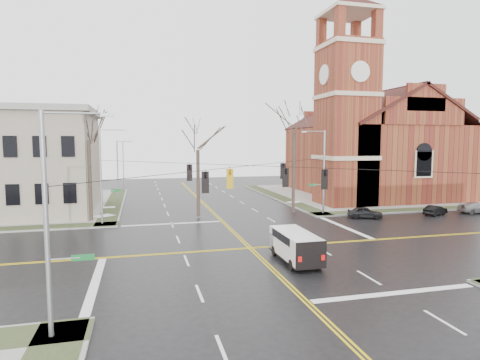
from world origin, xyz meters
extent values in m
plane|color=black|center=(0.00, 0.00, 0.00)|extent=(120.00, 120.00, 0.00)
cube|color=gray|center=(25.00, 25.00, 0.07)|extent=(30.00, 30.00, 0.15)
cube|color=#2D381F|center=(11.20, 25.00, 0.15)|extent=(2.00, 30.00, 0.02)
cube|color=#2D381F|center=(25.00, 11.20, 0.15)|extent=(30.00, 2.00, 0.02)
cube|color=#2D381F|center=(-11.20, 25.00, 0.15)|extent=(2.00, 30.00, 0.02)
cube|color=gold|center=(-0.12, 0.00, 0.01)|extent=(0.12, 100.00, 0.01)
cube|color=gold|center=(0.12, 0.00, 0.01)|extent=(0.12, 100.00, 0.01)
cube|color=gold|center=(0.00, -0.12, 0.01)|extent=(100.00, 0.12, 0.01)
cube|color=gold|center=(0.00, 0.12, 0.01)|extent=(100.00, 0.12, 0.01)
cube|color=silver|center=(5.00, -10.50, 0.01)|extent=(9.50, 0.50, 0.01)
cube|color=silver|center=(-5.00, 10.50, 0.01)|extent=(9.50, 0.50, 0.01)
cube|color=silver|center=(-10.50, -5.00, 0.01)|extent=(0.50, 9.50, 0.01)
cube|color=silver|center=(10.50, 5.00, 0.01)|extent=(0.50, 9.50, 0.01)
cube|color=maroon|center=(17.00, 17.00, 10.00)|extent=(6.00, 6.00, 20.00)
cube|color=beige|center=(17.00, 17.00, 19.50)|extent=(6.30, 6.30, 0.50)
cylinder|color=silver|center=(17.00, 13.95, 16.00)|extent=(2.40, 0.15, 2.40)
cylinder|color=silver|center=(13.95, 17.00, 16.00)|extent=(0.15, 2.40, 2.40)
cone|color=black|center=(17.00, 17.00, 24.60)|extent=(12.16, 12.16, 2.00)
cube|color=maroon|center=(26.00, 26.00, 5.00)|extent=(18.00, 24.00, 10.00)
cube|color=maroon|center=(16.80, 20.00, 2.20)|extent=(2.00, 5.00, 4.40)
cube|color=gray|center=(-22.00, 20.00, 5.50)|extent=(18.00, 14.00, 11.00)
cylinder|color=gray|center=(11.50, 11.50, 4.65)|extent=(0.20, 0.20, 9.00)
cylinder|color=gray|center=(10.90, 11.50, 3.30)|extent=(1.20, 0.06, 0.06)
cube|color=#11642A|center=(10.20, 11.50, 3.30)|extent=(0.90, 0.04, 0.25)
cylinder|color=gray|center=(10.30, 11.50, 9.05)|extent=(2.40, 0.08, 0.08)
cube|color=gray|center=(9.10, 11.50, 9.00)|extent=(0.50, 0.22, 0.15)
cylinder|color=gray|center=(-11.50, 11.50, 4.65)|extent=(0.20, 0.20, 9.00)
cylinder|color=gray|center=(-10.90, 11.50, 3.30)|extent=(1.20, 0.06, 0.06)
cube|color=#11642A|center=(-10.20, 11.50, 3.30)|extent=(0.90, 0.04, 0.25)
cylinder|color=gray|center=(-10.30, 11.50, 9.05)|extent=(2.40, 0.08, 0.08)
cube|color=gray|center=(-9.10, 11.50, 9.00)|extent=(0.50, 0.22, 0.15)
cylinder|color=gray|center=(-11.50, -11.50, 4.65)|extent=(0.20, 0.20, 9.00)
cylinder|color=gray|center=(-10.90, -11.50, 3.30)|extent=(1.20, 0.06, 0.06)
cube|color=#11642A|center=(-10.20, -11.50, 3.30)|extent=(0.90, 0.04, 0.25)
cylinder|color=gray|center=(-10.30, -11.50, 9.05)|extent=(2.40, 0.08, 0.08)
cube|color=gray|center=(-9.10, -11.50, 9.00)|extent=(0.50, 0.22, 0.15)
cylinder|color=black|center=(0.00, 0.00, 6.20)|extent=(23.02, 23.02, 0.03)
cylinder|color=black|center=(0.00, 0.00, 6.20)|extent=(23.02, 23.02, 0.03)
imported|color=black|center=(-4.00, -4.00, 5.45)|extent=(0.21, 0.26, 1.30)
imported|color=black|center=(4.00, 4.00, 5.45)|extent=(0.21, 0.26, 1.30)
imported|color=#CD980C|center=(-2.00, -2.00, 5.45)|extent=(0.21, 0.26, 1.30)
imported|color=black|center=(-4.00, 4.00, 5.45)|extent=(0.21, 0.26, 1.30)
imported|color=black|center=(4.00, -4.00, 5.45)|extent=(0.21, 0.26, 1.30)
imported|color=black|center=(2.00, -2.00, 5.45)|extent=(0.21, 0.26, 1.30)
cylinder|color=gray|center=(-10.80, 28.00, 4.10)|extent=(0.16, 0.16, 8.00)
cylinder|color=gray|center=(-9.80, 28.00, 8.00)|extent=(2.00, 0.07, 0.07)
cube|color=gray|center=(-8.80, 28.00, 7.95)|extent=(0.45, 0.20, 0.13)
cylinder|color=gray|center=(-10.80, 48.00, 4.10)|extent=(0.16, 0.16, 8.00)
cylinder|color=gray|center=(-9.80, 48.00, 8.00)|extent=(2.00, 0.07, 0.07)
cube|color=gray|center=(-8.80, 48.00, 7.95)|extent=(0.45, 0.20, 0.13)
cube|color=white|center=(2.00, -4.00, 1.15)|extent=(1.99, 5.09, 1.63)
cube|color=white|center=(2.01, -1.89, 0.91)|extent=(1.97, 0.87, 1.15)
cube|color=black|center=(2.01, -1.55, 1.44)|extent=(1.78, 0.12, 0.77)
cube|color=black|center=(2.00, -3.81, 1.68)|extent=(2.00, 3.46, 0.53)
cube|color=#B70C0A|center=(1.24, -6.58, 0.96)|extent=(0.23, 0.07, 0.33)
cube|color=#B70C0A|center=(2.74, -6.59, 0.96)|extent=(0.23, 0.07, 0.33)
cube|color=black|center=(2.00, -4.00, 0.32)|extent=(2.04, 5.14, 0.10)
cylinder|color=black|center=(1.12, -2.31, 0.35)|extent=(0.25, 0.69, 0.69)
cylinder|color=black|center=(2.89, -2.32, 0.35)|extent=(0.25, 0.69, 0.69)
cylinder|color=black|center=(1.11, -5.67, 0.35)|extent=(0.25, 0.69, 0.69)
cylinder|color=black|center=(2.88, -5.68, 0.35)|extent=(0.25, 0.69, 0.69)
imported|color=black|center=(14.74, 8.43, 0.60)|extent=(3.81, 2.61, 1.20)
imported|color=black|center=(23.17, 8.21, 0.53)|extent=(3.43, 2.31, 1.07)
imported|color=gray|center=(28.59, 8.11, 0.60)|extent=(4.32, 2.20, 1.20)
cylinder|color=#392C24|center=(-12.68, 13.27, 4.11)|extent=(0.36, 0.36, 7.92)
cylinder|color=#392C24|center=(-2.02, 13.05, 3.62)|extent=(0.36, 0.36, 6.94)
cylinder|color=#392C24|center=(8.72, 13.34, 4.61)|extent=(0.36, 0.36, 8.92)
camera|label=1|loc=(-7.90, -28.31, 7.94)|focal=30.00mm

